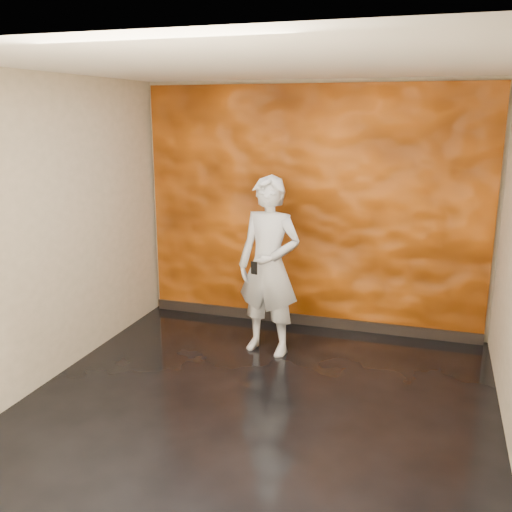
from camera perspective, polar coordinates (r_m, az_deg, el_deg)
room at (r=4.65m, az=0.33°, el=1.09°), size 4.02×4.02×2.81m
feature_wall at (r=6.51m, az=5.54°, el=4.66°), size 3.90×0.06×2.75m
baseboard at (r=6.82m, az=5.20°, el=-6.40°), size 3.90×0.04×0.12m
man at (r=5.82m, az=1.31°, el=-1.04°), size 0.74×0.55×1.85m
phone at (r=5.56m, az=-0.19°, el=-1.20°), size 0.07×0.03×0.13m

